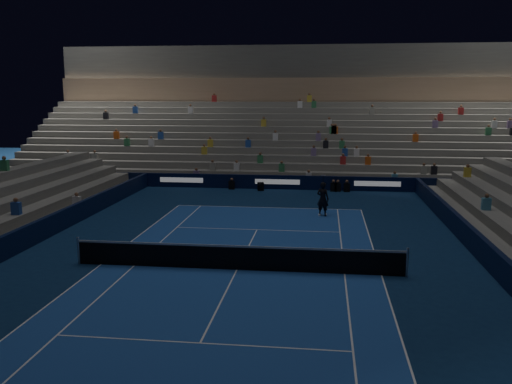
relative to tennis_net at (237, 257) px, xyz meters
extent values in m
plane|color=#0C2349|center=(0.00, 0.00, -0.50)|extent=(90.00, 90.00, 0.00)
cube|color=#1B4495|center=(0.00, 0.00, -0.50)|extent=(10.97, 23.77, 0.01)
cube|color=black|center=(0.00, 18.50, 0.00)|extent=(44.00, 0.25, 1.00)
cube|color=black|center=(9.70, 0.00, 0.00)|extent=(0.25, 37.00, 1.00)
cube|color=black|center=(-9.70, 0.00, 0.00)|extent=(0.25, 37.00, 1.00)
cube|color=slate|center=(0.00, 19.50, -0.25)|extent=(44.00, 1.00, 0.50)
cube|color=slate|center=(0.00, 20.50, 0.00)|extent=(44.00, 1.00, 1.00)
cube|color=slate|center=(0.00, 21.50, 0.25)|extent=(44.00, 1.00, 1.50)
cube|color=slate|center=(0.00, 22.50, 0.50)|extent=(44.00, 1.00, 2.00)
cube|color=slate|center=(0.00, 23.50, 0.75)|extent=(44.00, 1.00, 2.50)
cube|color=slate|center=(0.00, 24.50, 1.00)|extent=(44.00, 1.00, 3.00)
cube|color=slate|center=(0.00, 25.50, 1.25)|extent=(44.00, 1.00, 3.50)
cube|color=slate|center=(0.00, 26.50, 1.50)|extent=(44.00, 1.00, 4.00)
cube|color=slate|center=(0.00, 27.50, 1.75)|extent=(44.00, 1.00, 4.50)
cube|color=slate|center=(0.00, 28.50, 2.00)|extent=(44.00, 1.00, 5.00)
cube|color=slate|center=(0.00, 29.50, 2.25)|extent=(44.00, 1.00, 5.50)
cube|color=slate|center=(0.00, 30.50, 2.50)|extent=(44.00, 1.00, 6.00)
cube|color=#92755A|center=(0.00, 31.60, 6.60)|extent=(44.00, 0.60, 2.20)
cube|color=#494A47|center=(0.00, 33.00, 9.20)|extent=(44.00, 2.40, 3.00)
cylinder|color=#B2B2B7|center=(-6.40, 0.00, 0.05)|extent=(0.10, 0.10, 1.10)
cylinder|color=#B2B2B7|center=(6.40, 0.00, 0.05)|extent=(0.10, 0.10, 1.10)
cube|color=black|center=(0.00, 0.00, -0.05)|extent=(12.80, 0.03, 0.90)
cube|color=white|center=(0.00, 0.00, 0.44)|extent=(12.80, 0.04, 0.08)
imported|color=black|center=(3.24, 10.05, 0.46)|extent=(0.83, 0.70, 1.92)
cube|color=black|center=(-1.13, 17.81, -0.22)|extent=(0.52, 0.60, 0.57)
cylinder|color=black|center=(-1.13, 17.37, -0.05)|extent=(0.23, 0.37, 0.16)
camera|label=1|loc=(3.23, -20.08, 6.19)|focal=38.48mm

